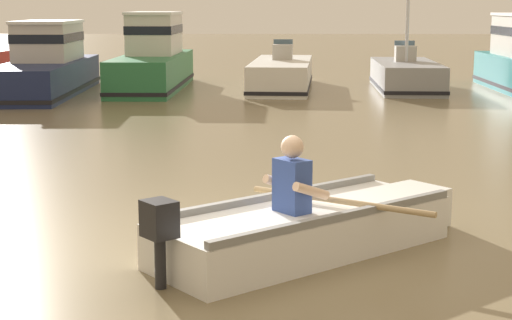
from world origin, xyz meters
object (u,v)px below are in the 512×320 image
object	(u,v)px
moored_boat_green	(153,60)
moored_boat_white	(282,75)
rowboat_with_person	(308,227)
moored_boat_navy	(46,67)
moored_boat_grey	(406,76)

from	to	relation	value
moored_boat_green	moored_boat_white	distance (m)	3.74
rowboat_with_person	moored_boat_green	size ratio (longest dim) A/B	0.52
rowboat_with_person	moored_boat_navy	xyz separation A→B (m)	(-6.49, 14.50, 0.48)
moored_boat_green	moored_boat_white	xyz separation A→B (m)	(3.72, -0.03, -0.42)
moored_boat_green	moored_boat_white	size ratio (longest dim) A/B	1.13
moored_boat_navy	moored_boat_green	xyz separation A→B (m)	(2.75, 1.37, 0.08)
moored_boat_navy	moored_boat_white	bearing A→B (deg)	11.69
moored_boat_navy	moored_boat_white	size ratio (longest dim) A/B	1.21
moored_boat_navy	moored_boat_grey	bearing A→B (deg)	6.79
moored_boat_green	moored_boat_white	world-z (taller)	moored_boat_green
moored_boat_navy	moored_boat_white	xyz separation A→B (m)	(6.47, 1.34, -0.34)
moored_boat_navy	moored_boat_grey	xyz separation A→B (m)	(10.04, 1.20, -0.34)
moored_boat_navy	rowboat_with_person	bearing A→B (deg)	-65.88
rowboat_with_person	moored_boat_grey	size ratio (longest dim) A/B	0.69
moored_boat_green	moored_boat_navy	bearing A→B (deg)	-153.59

